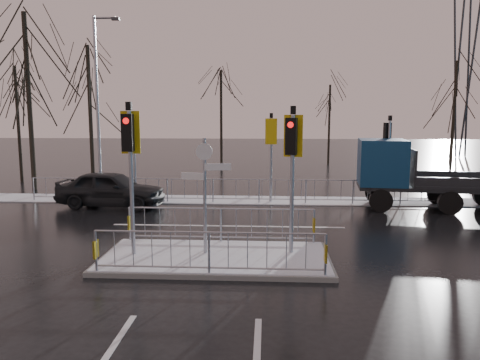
# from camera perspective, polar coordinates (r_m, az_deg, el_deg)

# --- Properties ---
(ground) EXTENTS (120.00, 120.00, 0.00)m
(ground) POSITION_cam_1_polar(r_m,az_deg,el_deg) (12.56, -2.98, -9.76)
(ground) COLOR black
(ground) RESTS_ON ground
(snow_verge) EXTENTS (30.00, 2.00, 0.04)m
(snow_verge) POSITION_cam_1_polar(r_m,az_deg,el_deg) (20.88, -0.39, -2.46)
(snow_verge) COLOR white
(snow_verge) RESTS_ON ground
(lane_markings) EXTENTS (8.00, 11.38, 0.01)m
(lane_markings) POSITION_cam_1_polar(r_m,az_deg,el_deg) (12.25, -3.15, -10.22)
(lane_markings) COLOR silver
(lane_markings) RESTS_ON ground
(traffic_island) EXTENTS (6.00, 3.04, 4.15)m
(traffic_island) POSITION_cam_1_polar(r_m,az_deg,el_deg) (12.46, -3.04, -8.03)
(traffic_island) COLOR slate
(traffic_island) RESTS_ON ground
(far_kerb_fixtures) EXTENTS (18.00, 0.65, 3.83)m
(far_kerb_fixtures) POSITION_cam_1_polar(r_m,az_deg,el_deg) (20.20, 0.35, 0.06)
(far_kerb_fixtures) COLOR #969BA4
(far_kerb_fixtures) RESTS_ON ground
(car_far_lane) EXTENTS (4.57, 2.17, 1.51)m
(car_far_lane) POSITION_cam_1_polar(r_m,az_deg,el_deg) (20.08, -15.45, -1.05)
(car_far_lane) COLOR black
(car_far_lane) RESTS_ON ground
(flatbed_truck) EXTENTS (6.27, 2.91, 2.80)m
(flatbed_truck) POSITION_cam_1_polar(r_m,az_deg,el_deg) (20.14, 19.31, 0.93)
(flatbed_truck) COLOR black
(flatbed_truck) RESTS_ON ground
(tree_near_a) EXTENTS (4.75, 4.75, 8.97)m
(tree_near_a) POSITION_cam_1_polar(r_m,az_deg,el_deg) (25.86, -24.53, 12.42)
(tree_near_a) COLOR black
(tree_near_a) RESTS_ON ground
(tree_near_b) EXTENTS (4.00, 4.00, 7.55)m
(tree_near_b) POSITION_cam_1_polar(r_m,az_deg,el_deg) (26.14, -17.91, 10.57)
(tree_near_b) COLOR black
(tree_near_b) RESTS_ON ground
(tree_near_c) EXTENTS (3.50, 3.50, 6.61)m
(tree_near_c) POSITION_cam_1_polar(r_m,az_deg,el_deg) (28.92, -25.56, 8.63)
(tree_near_c) COLOR black
(tree_near_c) RESTS_ON ground
(tree_far_a) EXTENTS (3.75, 3.75, 7.08)m
(tree_far_a) POSITION_cam_1_polar(r_m,az_deg,el_deg) (34.06, -2.32, 9.75)
(tree_far_a) COLOR black
(tree_far_a) RESTS_ON ground
(tree_far_b) EXTENTS (3.25, 3.25, 6.14)m
(tree_far_b) POSITION_cam_1_polar(r_m,az_deg,el_deg) (36.18, 10.86, 8.50)
(tree_far_b) COLOR black
(tree_far_b) RESTS_ON ground
(tree_far_c) EXTENTS (4.00, 4.00, 7.55)m
(tree_far_c) POSITION_cam_1_polar(r_m,az_deg,el_deg) (35.26, 24.75, 9.49)
(tree_far_c) COLOR black
(tree_far_c) RESTS_ON ground
(street_lamp_left) EXTENTS (1.25, 0.18, 8.20)m
(street_lamp_left) POSITION_cam_1_polar(r_m,az_deg,el_deg) (22.76, -16.85, 9.39)
(street_lamp_left) COLOR #969BA4
(street_lamp_left) RESTS_ON ground
(pylon_wires) EXTENTS (70.00, 2.38, 19.97)m
(pylon_wires) POSITION_cam_1_polar(r_m,az_deg,el_deg) (45.24, 24.46, 16.56)
(pylon_wires) COLOR #2D3033
(pylon_wires) RESTS_ON ground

